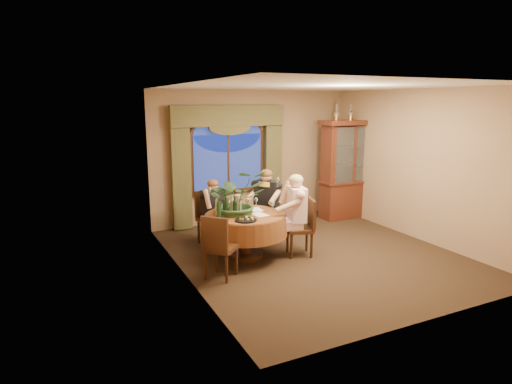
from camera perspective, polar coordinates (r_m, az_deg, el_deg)
name	(u,v)px	position (r m, az deg, el deg)	size (l,w,h in m)	color
floor	(314,254)	(7.47, 7.78, -8.20)	(5.00, 5.00, 0.00)	black
wall_back	(253,156)	(9.28, -0.45, 4.76)	(4.50, 4.50, 0.00)	#876649
wall_right	(418,165)	(8.55, 20.81, 3.37)	(5.00, 5.00, 0.00)	#876649
ceiling	(319,86)	(7.02, 8.43, 13.79)	(5.00, 5.00, 0.00)	white
window	(228,163)	(8.99, -3.73, 3.87)	(1.62, 0.10, 1.32)	navy
arched_transom	(228,126)	(8.92, -3.80, 8.84)	(1.60, 0.06, 0.44)	navy
drapery_left	(181,173)	(8.64, -9.96, 2.58)	(0.38, 0.14, 2.32)	#423F22
drapery_right	(273,166)	(9.39, 2.25, 3.49)	(0.38, 0.14, 2.32)	#423F22
swag_valance	(229,116)	(8.83, -3.62, 10.11)	(2.45, 0.16, 0.42)	#423F22
dining_table	(245,236)	(7.15, -1.45, -5.83)	(1.41, 1.41, 0.75)	maroon
china_cabinet	(348,170)	(9.72, 12.20, 2.95)	(1.34, 0.53, 2.17)	#3E1A12
oil_lamp_left	(337,112)	(9.38, 10.69, 10.41)	(0.11, 0.11, 0.34)	#A5722D
oil_lamp_center	(351,112)	(9.61, 12.53, 10.36)	(0.11, 0.11, 0.34)	#A5722D
oil_lamp_right	(365,112)	(9.84, 14.30, 10.31)	(0.11, 0.11, 0.34)	#A5722D
chair_right	(300,228)	(7.26, 5.83, -4.75)	(0.42, 0.42, 0.96)	black
chair_back_right	(264,215)	(8.00, 1.06, -3.12)	(0.42, 0.42, 0.96)	black
chair_back	(211,218)	(7.85, -5.98, -3.47)	(0.42, 0.42, 0.96)	black
chair_front_left	(221,246)	(6.35, -4.69, -7.21)	(0.42, 0.42, 0.96)	black
person_pink	(297,215)	(7.24, 5.43, -3.03)	(0.50, 0.46, 1.39)	beige
person_back	(213,212)	(7.76, -5.77, -2.69)	(0.43, 0.40, 1.21)	black
person_scarf	(267,205)	(7.92, 1.42, -1.77)	(0.49, 0.45, 1.36)	black
stoneware_vase	(237,204)	(7.09, -2.53, -1.58)	(0.16, 0.16, 0.30)	#9E8264
centerpiece_plant	(236,176)	(6.99, -2.67, 2.14)	(0.97, 1.08, 0.84)	#2E522E
olive_bowl	(248,213)	(7.00, -1.03, -2.83)	(0.15, 0.15, 0.05)	#44532B
cheese_platter	(246,220)	(6.64, -1.36, -3.76)	(0.34, 0.34, 0.02)	black
wine_bottle_0	(226,207)	(6.85, -3.98, -1.97)	(0.07, 0.07, 0.33)	black
wine_bottle_1	(219,209)	(6.73, -5.00, -2.23)	(0.07, 0.07, 0.33)	black
wine_bottle_2	(232,205)	(6.95, -3.21, -1.76)	(0.07, 0.07, 0.33)	tan
wine_bottle_3	(217,205)	(6.97, -5.17, -1.74)	(0.07, 0.07, 0.33)	tan
wine_bottle_4	(235,206)	(6.87, -2.81, -1.91)	(0.07, 0.07, 0.33)	black
wine_bottle_5	(225,204)	(7.04, -4.17, -1.58)	(0.07, 0.07, 0.33)	black
tasting_paper_0	(259,214)	(7.00, 0.45, -3.01)	(0.21, 0.30, 0.00)	white
tasting_paper_1	(255,209)	(7.32, -0.13, -2.34)	(0.21, 0.30, 0.00)	white
wine_glass_person_pink	(273,207)	(7.11, 2.26, -2.06)	(0.07, 0.07, 0.18)	silver
wine_glass_person_back	(227,204)	(7.38, -3.84, -1.56)	(0.07, 0.07, 0.18)	silver
wine_glass_person_scarf	(256,203)	(7.44, 0.02, -1.41)	(0.07, 0.07, 0.18)	silver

